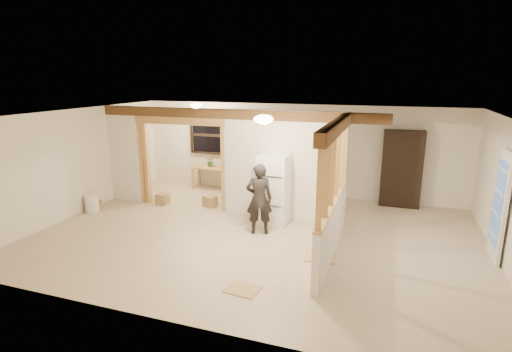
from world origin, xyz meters
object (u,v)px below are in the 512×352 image
at_px(work_table, 210,178).
at_px(bookshelf, 402,169).
at_px(shop_vac, 141,181).
at_px(refrigerator, 274,189).
at_px(woman, 259,199).

bearing_deg(work_table, bookshelf, 7.80).
distance_m(work_table, shop_vac, 1.98).
bearing_deg(refrigerator, bookshelf, 39.20).
xyz_separation_m(refrigerator, work_table, (-2.57, 2.12, -0.46)).
bearing_deg(shop_vac, work_table, 28.38).
xyz_separation_m(woman, shop_vac, (-4.21, 1.87, -0.43)).
relative_size(shop_vac, bookshelf, 0.33).
bearing_deg(bookshelf, work_table, -179.16).
xyz_separation_m(shop_vac, bookshelf, (7.00, 1.02, 0.65)).
xyz_separation_m(woman, bookshelf, (2.80, 2.89, 0.22)).
distance_m(refrigerator, bookshelf, 3.47).
bearing_deg(work_table, shop_vac, -144.66).
relative_size(refrigerator, shop_vac, 2.46).
height_order(work_table, bookshelf, bookshelf).
distance_m(woman, bookshelf, 4.02).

